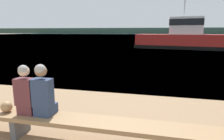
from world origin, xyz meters
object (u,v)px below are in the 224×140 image
(bench_main, at_px, (20,116))
(shopping_bag, at_px, (6,107))
(person_right, at_px, (43,93))
(person_left, at_px, (26,93))
(tugboat_red, at_px, (182,39))

(bench_main, height_order, shopping_bag, shopping_bag)
(bench_main, xyz_separation_m, person_right, (0.56, 0.00, 0.53))
(bench_main, relative_size, person_left, 8.40)
(tugboat_red, bearing_deg, shopping_bag, 177.66)
(person_left, relative_size, person_right, 0.97)
(bench_main, relative_size, shopping_bag, 35.84)
(bench_main, distance_m, person_right, 0.77)
(person_right, bearing_deg, shopping_bag, -178.22)
(person_right, xyz_separation_m, shopping_bag, (-0.82, -0.03, -0.34))
(bench_main, xyz_separation_m, person_left, (0.20, 0.00, 0.50))
(person_left, height_order, person_right, person_right)
(person_right, distance_m, shopping_bag, 0.89)
(shopping_bag, relative_size, tugboat_red, 0.02)
(person_right, bearing_deg, tugboat_red, 78.14)
(person_left, xyz_separation_m, person_right, (0.36, -0.00, 0.03))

